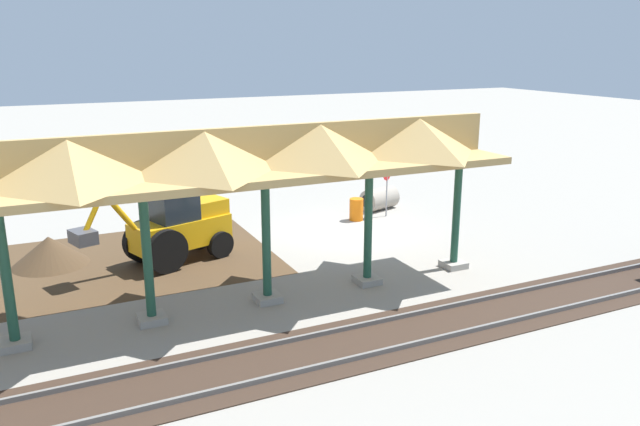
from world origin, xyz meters
name	(u,v)px	position (x,y,z in m)	size (l,w,h in m)	color
ground_plane	(349,232)	(0.00, 0.00, 0.00)	(120.00, 120.00, 0.00)	gray
dirt_work_zone	(118,262)	(8.45, -0.27, 0.00)	(9.97, 7.00, 0.01)	#4C3823
platform_canopy	(140,163)	(8.30, 4.85, 4.16)	(20.28, 3.20, 4.90)	#9E998E
rail_tracks	(492,312)	(0.00, 8.19, 0.03)	(60.00, 2.58, 0.15)	slate
stop_sign	(387,178)	(-2.47, -1.34, 1.64)	(0.65, 0.45, 2.28)	gray
backhoe	(176,224)	(6.61, 0.46, 1.27)	(5.20, 2.73, 2.82)	orange
dirt_mound	(51,265)	(10.44, -0.96, 0.00)	(4.83, 4.83, 1.90)	#4C3823
concrete_pipe	(379,199)	(-2.80, -2.44, 0.47)	(1.78, 1.37, 0.94)	#9E9384
traffic_barrel	(356,209)	(-1.06, -1.35, 0.45)	(0.56, 0.56, 0.90)	orange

